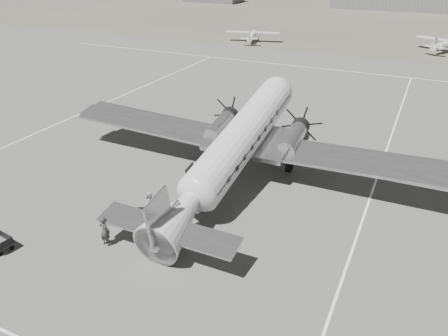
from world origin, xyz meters
TOP-DOWN VIEW (x-y plane):
  - ground at (0.00, 0.00)m, footprint 260.00×260.00m
  - taxi_line_right at (12.00, 0.00)m, footprint 0.15×80.00m
  - taxi_line_left at (-18.00, 10.00)m, footprint 0.15×60.00m
  - taxi_line_horizon at (0.00, 40.00)m, footprint 90.00×0.15m
  - grass_infield at (0.00, 95.00)m, footprint 260.00×90.00m
  - dc3_airliner at (2.82, 3.00)m, footprint 30.97×21.56m
  - light_plane_left at (-16.76, 54.46)m, footprint 11.64×10.27m
  - light_plane_right at (15.75, 59.66)m, footprint 13.83×12.81m
  - baggage_cart_near at (-0.02, -4.11)m, footprint 2.08×1.93m
  - ground_crew at (-0.95, -6.90)m, footprint 0.71×0.49m
  - ramp_agent at (-0.49, -2.96)m, footprint 0.63×0.79m
  - passenger at (-0.02, -2.18)m, footprint 0.53×0.78m

SIDE VIEW (x-z plane):
  - ground at x=0.00m, z-range 0.00..0.00m
  - grass_infield at x=0.00m, z-range 0.00..0.01m
  - taxi_line_right at x=12.00m, z-range 0.00..0.01m
  - taxi_line_left at x=-18.00m, z-range 0.00..0.01m
  - taxi_line_horizon at x=0.00m, z-range 0.00..0.01m
  - baggage_cart_near at x=-0.02m, z-range 0.00..0.96m
  - passenger at x=-0.02m, z-range 0.00..1.55m
  - ramp_agent at x=-0.49m, z-range 0.00..1.59m
  - ground_crew at x=-0.95m, z-range 0.00..1.90m
  - light_plane_left at x=-16.76m, z-range 0.00..2.07m
  - light_plane_right at x=15.75m, z-range 0.00..2.30m
  - dc3_airliner at x=2.82m, z-range 0.00..5.88m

